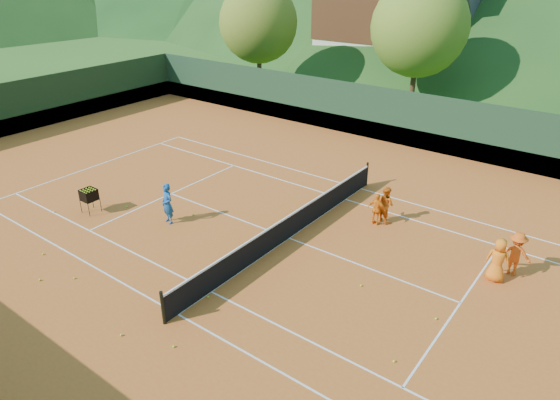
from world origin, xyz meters
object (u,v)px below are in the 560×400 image
Objects in this scene: coach at (167,204)px; student_c at (498,260)px; tennis_net at (289,226)px; ball_hopper at (89,195)px; student_a at (386,204)px; chalet_left at (400,5)px; student_b at (377,209)px; student_d at (516,254)px.

coach reaches higher than student_c.
coach is at bearing -157.66° from tennis_net.
student_a is at bearing 33.28° from ball_hopper.
student_c is 33.19m from chalet_left.
student_c is at bearing 18.84° from ball_hopper.
ball_hopper is at bearing 31.96° from student_b.
student_c reaches higher than student_a.
ball_hopper is at bearing -157.78° from tennis_net.
student_a is at bearing -25.25° from student_c.
ball_hopper is (-7.67, -3.13, 0.25)m from tennis_net.
student_c is (11.30, 3.65, -0.06)m from coach.
chalet_left is (-2.33, 33.13, 4.88)m from ball_hopper.
student_a is 11.81m from ball_hopper.
student_b is 11.45m from ball_hopper.
student_a reaches higher than ball_hopper.
coach is 1.11× the size of student_a.
student_c is 0.99× the size of student_d.
chalet_left is at bearing 111.54° from coach.
chalet_left is at bearing -65.76° from student_d.
coach is 12.44m from student_d.
student_c is at bearing 167.35° from student_b.
chalet_left is at bearing 108.43° from tennis_net.
student_d is 1.52× the size of ball_hopper.
tennis_net is (-2.21, -3.35, -0.23)m from student_a.
coach reaches higher than student_b.
student_b is 5.13m from student_d.
ball_hopper is (-3.21, -1.30, -0.07)m from coach.
tennis_net is 0.87× the size of chalet_left.
chalet_left reaches higher than student_c.
student_a is 0.97× the size of student_c.
student_d is at bearing 19.54° from tennis_net.
tennis_net is (4.46, 1.83, -0.31)m from coach.
student_d is at bearing 20.94° from ball_hopper.
coach is 0.13× the size of tennis_net.
student_c reaches higher than ball_hopper.
chalet_left is (-12.21, 26.65, 4.90)m from student_a.
chalet_left reaches higher than student_b.
student_b is 30.08m from chalet_left.
chalet_left reaches higher than tennis_net.
student_a is 0.12× the size of tennis_net.
coach is 1.08× the size of student_c.
tennis_net is (-6.84, -1.82, -0.25)m from student_c.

